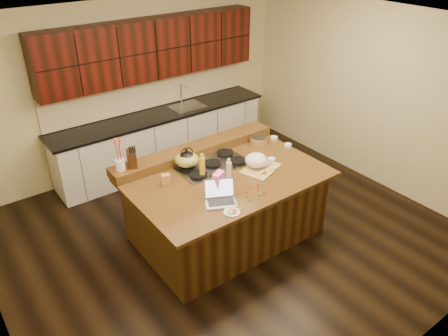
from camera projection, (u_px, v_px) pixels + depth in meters
room at (227, 144)px, 5.18m from camera, size 5.52×5.02×2.72m
island at (226, 206)px, 5.62m from camera, size 2.40×1.60×0.92m
back_ledge at (195, 150)px, 5.85m from camera, size 2.40×0.30×0.12m
cooktop at (212, 165)px, 5.59m from camera, size 0.92×0.52×0.05m
back_counter at (159, 110)px, 7.07m from camera, size 3.70×0.66×2.40m
kettle at (187, 159)px, 5.47m from camera, size 0.24×0.24×0.19m
green_bowl at (187, 160)px, 5.47m from camera, size 0.39×0.39×0.17m
laptop at (220, 196)px, 4.87m from camera, size 0.43×0.40×0.24m
oil_bottle at (202, 167)px, 5.29m from camera, size 0.08×0.08×0.27m
vinegar_bottle at (229, 172)px, 5.22m from camera, size 0.07×0.07×0.25m
wooden_tray at (257, 162)px, 5.50m from camera, size 0.58×0.50×0.20m
ramekin_a at (288, 145)px, 6.05m from camera, size 0.11×0.11×0.04m
ramekin_b at (271, 160)px, 5.69m from camera, size 0.11×0.11×0.04m
ramekin_c at (274, 138)px, 6.25m from camera, size 0.13×0.13×0.04m
strainer_bowl at (259, 141)px, 6.13m from camera, size 0.31×0.31×0.09m
kitchen_timer at (264, 173)px, 5.37m from camera, size 0.09×0.09×0.07m
pink_bag at (218, 184)px, 4.95m from camera, size 0.17×0.14×0.29m
candy_plate at (232, 212)px, 4.71m from camera, size 0.21×0.21×0.01m
package_box at (166, 180)px, 5.16m from camera, size 0.12×0.10×0.14m
utensil_crock at (120, 165)px, 5.23m from camera, size 0.14×0.14×0.14m
knife_block at (132, 159)px, 5.30m from camera, size 0.15×0.19×0.21m
gumdrop_0 at (231, 195)px, 4.99m from camera, size 0.02×0.02×0.02m
gumdrop_1 at (249, 200)px, 4.91m from camera, size 0.02×0.02×0.02m
gumdrop_2 at (251, 188)px, 5.13m from camera, size 0.02×0.02×0.02m
gumdrop_3 at (259, 195)px, 4.99m from camera, size 0.02×0.02×0.02m
gumdrop_4 at (264, 194)px, 5.00m from camera, size 0.02×0.02×0.02m
gumdrop_5 at (263, 184)px, 5.19m from camera, size 0.02×0.02×0.02m
gumdrop_6 at (258, 184)px, 5.20m from camera, size 0.02×0.02×0.02m
gumdrop_7 at (247, 196)px, 4.97m from camera, size 0.02×0.02×0.02m
gumdrop_8 at (264, 192)px, 5.05m from camera, size 0.02×0.02×0.02m
gumdrop_9 at (260, 195)px, 4.99m from camera, size 0.02×0.02×0.02m
gumdrop_10 at (258, 187)px, 5.15m from camera, size 0.02×0.02×0.02m
gumdrop_11 at (264, 190)px, 5.09m from camera, size 0.02×0.02×0.02m
gumdrop_12 at (270, 189)px, 5.10m from camera, size 0.02×0.02×0.02m
gumdrop_13 at (259, 189)px, 5.09m from camera, size 0.02×0.02×0.02m
gumdrop_14 at (247, 192)px, 5.04m from camera, size 0.02×0.02×0.02m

